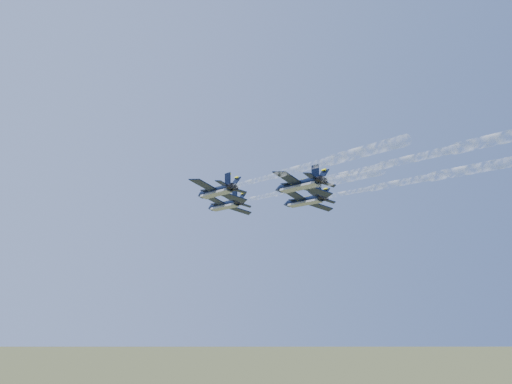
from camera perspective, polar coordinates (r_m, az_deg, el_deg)
name	(u,v)px	position (r m, az deg, el deg)	size (l,w,h in m)	color
jet_lead	(224,205)	(130.74, -2.84, -1.18)	(11.08, 14.72, 4.23)	black
jet_left	(216,191)	(113.42, -3.59, 0.05)	(11.08, 14.72, 4.23)	black
jet_right	(304,201)	(125.17, 4.31, -0.80)	(11.08, 14.72, 4.23)	black
jet_slot	(299,185)	(106.70, 3.85, 0.64)	(11.08, 14.72, 4.23)	black
smoke_trail_lead	(317,181)	(103.36, 5.40, 1.00)	(4.23, 42.06, 1.77)	white
smoke_trail_left	(324,158)	(86.13, 6.08, 3.05)	(4.23, 42.06, 1.77)	white
smoke_trail_right	(425,174)	(100.49, 14.78, 1.55)	(4.23, 42.06, 1.77)	white
smoke_trail_slot	(446,146)	(82.37, 16.52, 3.95)	(4.23, 42.06, 1.77)	white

